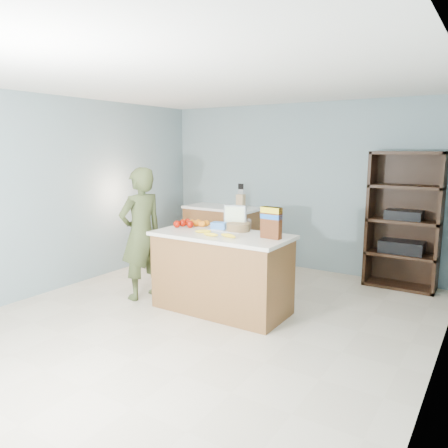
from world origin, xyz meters
The scene contains 15 objects.
floor centered at (0.00, 0.00, 0.00)m, with size 4.50×5.00×0.02m, color beige.
walls centered at (0.00, 0.00, 1.65)m, with size 4.52×5.02×2.51m.
counter_peninsula centered at (0.00, 0.30, 0.42)m, with size 1.56×0.76×0.90m.
back_cabinet centered at (-1.20, 2.20, 0.45)m, with size 1.24×0.62×0.90m.
shelving_unit centered at (1.55, 2.35, 0.86)m, with size 0.90×0.40×1.80m.
person centered at (-1.06, 0.14, 0.81)m, with size 0.59×0.39×1.62m, color #3A4222.
knife_block centered at (-0.85, 2.17, 1.02)m, with size 0.12×0.10×0.31m.
envelopes centered at (-0.05, 0.43, 0.90)m, with size 0.44×0.19×0.00m.
bananas centered at (0.04, 0.16, 0.92)m, with size 0.57×0.20×0.04m.
apples centered at (-0.60, 0.40, 0.94)m, with size 0.23×0.27×0.09m.
oranges centered at (-0.52, 0.53, 0.94)m, with size 0.37×0.16×0.07m.
blue_carton centered at (-0.17, 0.51, 0.94)m, with size 0.18×0.12×0.08m, color blue.
salad_bowl centered at (0.08, 0.54, 0.96)m, with size 0.30×0.30×0.13m.
tv centered at (-0.02, 0.62, 1.06)m, with size 0.28×0.12×0.28m.
cereal_box centered at (0.59, 0.35, 1.09)m, with size 0.23×0.10×0.33m.
Camera 1 is at (2.60, -3.72, 1.85)m, focal length 35.00 mm.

